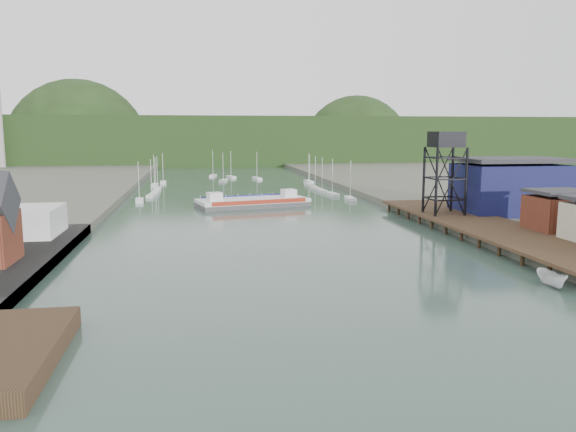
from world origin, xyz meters
name	(u,v)px	position (x,y,z in m)	size (l,w,h in m)	color
ground	(350,344)	(0.00, 0.00, 0.00)	(600.00, 600.00, 0.00)	#2A4137
east_pier	(486,225)	(37.00, 45.00, 1.90)	(14.00, 70.00, 2.45)	black
white_shed	(0,222)	(-44.00, 50.00, 3.85)	(18.00, 12.00, 4.50)	silver
lift_tower	(446,145)	(35.00, 58.00, 15.65)	(6.50, 6.50, 16.00)	black
blue_shed	(509,187)	(50.00, 60.00, 7.06)	(20.50, 14.50, 11.30)	#0B0D33
marina_sailboats	(236,186)	(0.08, 138.46, 0.35)	(57.71, 92.65, 0.90)	silver
distant_hills	(210,144)	(-3.98, 301.35, 10.38)	(500.00, 120.00, 80.00)	black
chain_ferry	(253,202)	(0.64, 90.78, 1.10)	(28.38, 16.68, 3.83)	#4B4B4D
motorboat	(552,279)	(28.29, 13.50, 0.99)	(1.92, 5.12, 1.98)	silver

